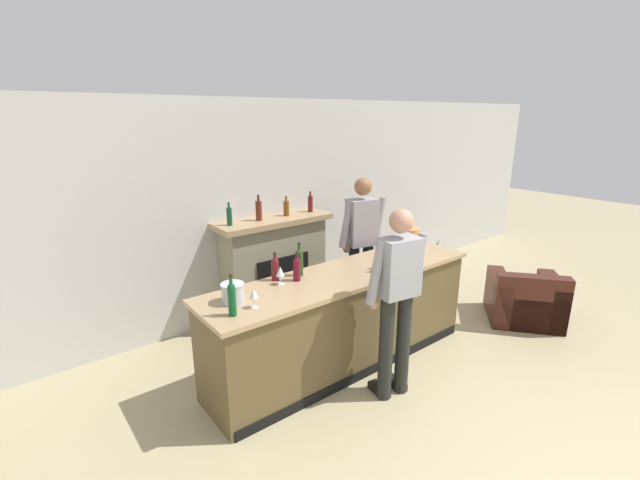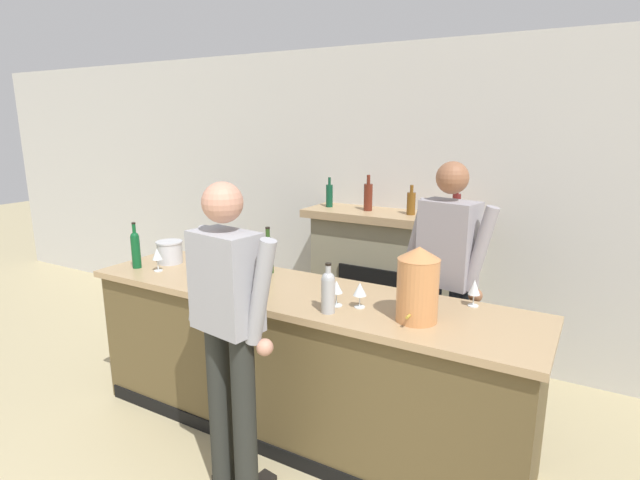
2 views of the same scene
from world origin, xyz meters
The scene contains 17 objects.
wall_back_panel centered at (0.00, 3.99, 1.38)m, with size 12.00×0.07×2.75m.
bar_counter centered at (-0.18, 2.30, 0.51)m, with size 3.07×0.76×1.02m.
fireplace_stone centered at (-0.14, 3.72, 0.67)m, with size 1.51×0.52×1.63m.
person_customer centered at (-0.18, 1.61, 1.00)m, with size 0.65×0.35×1.80m.
person_bartender centered at (0.61, 2.90, 1.03)m, with size 0.65×0.36×1.84m.
copper_dispenser centered at (0.65, 2.21, 1.23)m, with size 0.23×0.27×0.42m.
ice_bucket_steel centered at (-1.39, 2.36, 1.10)m, with size 0.20×0.20×0.17m.
wine_bottle_burgundy_dark centered at (-1.51, 2.14, 1.17)m, with size 0.07×0.07×0.35m.
wine_bottle_port_short centered at (-0.84, 2.58, 1.14)m, with size 0.07×0.07×0.28m.
wine_bottle_cabernet_heavy centered at (-0.68, 2.44, 1.14)m, with size 0.07×0.07×0.28m.
wine_bottle_merlot_tall centered at (-0.58, 2.53, 1.17)m, with size 0.08×0.08×0.34m.
wine_bottle_chardonnay_pale centered at (0.17, 2.07, 1.15)m, with size 0.08×0.08×0.29m.
wine_glass_back_row centered at (0.16, 2.19, 1.13)m, with size 0.08×0.08×0.16m.
wine_glass_front_right centered at (-1.31, 2.16, 1.14)m, with size 0.07×0.07×0.17m.
wine_glass_near_bucket centered at (-0.86, 2.45, 1.14)m, with size 0.08×0.08×0.18m.
wine_glass_by_dispenser centered at (0.29, 2.23, 1.13)m, with size 0.08×0.08×0.15m.
wine_glass_front_left centered at (0.87, 2.59, 1.13)m, with size 0.07×0.07×0.16m.
Camera 2 is at (1.47, -0.29, 2.09)m, focal length 28.00 mm.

